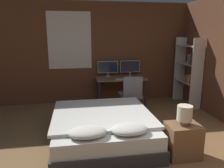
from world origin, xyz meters
TOP-DOWN VIEW (x-y plane):
  - wall_back at (-0.02, 3.63)m, footprint 12.00×0.08m
  - bed at (-0.57, 1.22)m, footprint 1.72×1.92m
  - nightstand at (0.57, 0.50)m, footprint 0.49×0.40m
  - bedside_lamp at (0.57, 0.50)m, footprint 0.22×0.22m
  - desk at (0.17, 3.23)m, footprint 1.31×0.67m
  - monitor_left at (-0.14, 3.46)m, footprint 0.55×0.16m
  - monitor_right at (0.49, 3.46)m, footprint 0.55×0.16m
  - keyboard at (0.17, 3.00)m, footprint 0.36×0.13m
  - computer_mouse at (0.44, 3.00)m, footprint 0.07×0.05m
  - office_chair at (0.27, 2.50)m, footprint 0.52×0.52m
  - bookshelf at (1.92, 2.83)m, footprint 0.31×0.94m

SIDE VIEW (x-z plane):
  - bed at x=-0.57m, z-range -0.04..0.54m
  - nightstand at x=0.57m, z-range 0.00..0.53m
  - office_chair at x=0.27m, z-range -0.08..0.84m
  - desk at x=0.17m, z-range 0.27..1.00m
  - bedside_lamp at x=0.57m, z-range 0.56..0.85m
  - keyboard at x=0.17m, z-range 0.73..0.74m
  - computer_mouse at x=0.44m, z-range 0.73..0.76m
  - bookshelf at x=1.92m, z-range 0.08..1.86m
  - monitor_left at x=-0.14m, z-range 0.76..1.19m
  - monitor_right at x=0.49m, z-range 0.76..1.19m
  - wall_back at x=-0.02m, z-range 0.01..2.71m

